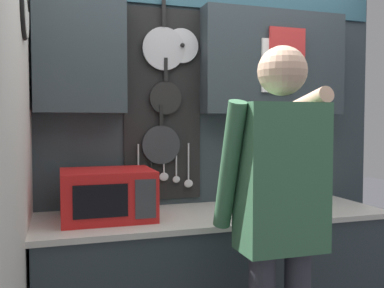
{
  "coord_description": "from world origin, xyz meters",
  "views": [
    {
      "loc": [
        -0.86,
        -2.3,
        1.45
      ],
      "look_at": [
        -0.07,
        0.21,
        1.32
      ],
      "focal_mm": 40.0,
      "sensor_mm": 36.0,
      "label": 1
    }
  ],
  "objects_px": {
    "microwave": "(107,194)",
    "person": "(279,206)",
    "knife_block": "(293,192)",
    "utensil_crock": "(252,194)"
  },
  "relations": [
    {
      "from": "knife_block",
      "to": "utensil_crock",
      "type": "relative_size",
      "value": 0.78
    },
    {
      "from": "microwave",
      "to": "knife_block",
      "type": "distance_m",
      "value": 1.14
    },
    {
      "from": "microwave",
      "to": "person",
      "type": "bearing_deg",
      "value": -41.8
    },
    {
      "from": "person",
      "to": "knife_block",
      "type": "bearing_deg",
      "value": 54.74
    },
    {
      "from": "knife_block",
      "to": "utensil_crock",
      "type": "distance_m",
      "value": 0.28
    },
    {
      "from": "person",
      "to": "microwave",
      "type": "bearing_deg",
      "value": 138.2
    },
    {
      "from": "knife_block",
      "to": "microwave",
      "type": "bearing_deg",
      "value": -179.96
    },
    {
      "from": "microwave",
      "to": "utensil_crock",
      "type": "height_order",
      "value": "utensil_crock"
    },
    {
      "from": "utensil_crock",
      "to": "person",
      "type": "height_order",
      "value": "person"
    },
    {
      "from": "knife_block",
      "to": "person",
      "type": "distance_m",
      "value": 0.76
    }
  ]
}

